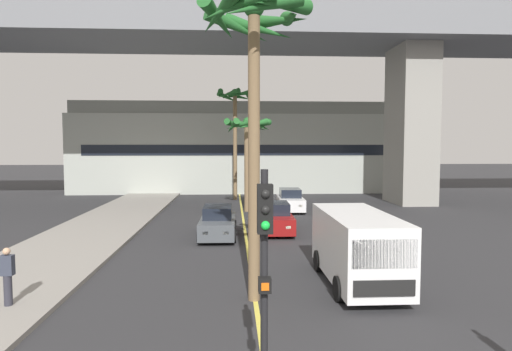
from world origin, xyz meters
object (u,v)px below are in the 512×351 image
at_px(palm_tree_near_median, 254,45).
at_px(pedestrian_mid_block, 7,275).
at_px(traffic_light_median_near, 265,264).
at_px(palm_tree_mid_median, 248,134).
at_px(car_queue_third, 275,218).
at_px(palm_tree_far_median, 235,109).
at_px(car_queue_front, 290,201).
at_px(car_queue_second, 218,223).
at_px(delivery_van, 357,246).

xyz_separation_m(palm_tree_near_median, pedestrian_mid_block, (-6.86, -0.45, -6.44)).
bearing_deg(traffic_light_median_near, palm_tree_mid_median, 88.58).
relative_size(car_queue_third, palm_tree_far_median, 0.44).
distance_m(car_queue_third, traffic_light_median_near, 16.30).
bearing_deg(traffic_light_median_near, palm_tree_near_median, 88.62).
height_order(car_queue_third, palm_tree_near_median, palm_tree_near_median).
bearing_deg(palm_tree_far_median, traffic_light_median_near, -89.47).
bearing_deg(car_queue_front, pedestrian_mid_block, -119.65).
height_order(palm_tree_far_median, pedestrian_mid_block, palm_tree_far_median).
relative_size(car_queue_second, palm_tree_far_median, 0.44).
distance_m(car_queue_second, palm_tree_near_median, 11.29).
bearing_deg(car_queue_third, delivery_van, -78.49).
relative_size(car_queue_second, pedestrian_mid_block, 2.55).
xyz_separation_m(car_queue_second, palm_tree_mid_median, (1.81, 8.53, 4.65)).
xyz_separation_m(car_queue_front, car_queue_third, (-1.80, -7.47, 0.00)).
distance_m(palm_tree_mid_median, pedestrian_mid_block, 19.86).
bearing_deg(traffic_light_median_near, car_queue_front, 81.36).
height_order(car_queue_front, car_queue_third, same).
xyz_separation_m(car_queue_front, traffic_light_median_near, (-3.58, -23.54, 1.99)).
height_order(car_queue_second, car_queue_third, same).
height_order(palm_tree_mid_median, pedestrian_mid_block, palm_tree_mid_median).
distance_m(palm_tree_near_median, pedestrian_mid_block, 9.42).
relative_size(palm_tree_mid_median, palm_tree_far_median, 0.70).
distance_m(car_queue_front, car_queue_third, 7.68).
height_order(car_queue_second, traffic_light_median_near, traffic_light_median_near).
bearing_deg(delivery_van, pedestrian_mid_block, -170.46).
bearing_deg(car_queue_second, palm_tree_far_median, 86.44).
xyz_separation_m(palm_tree_far_median, pedestrian_mid_block, (-6.44, -24.73, -6.69)).
distance_m(car_queue_second, car_queue_third, 3.24).
bearing_deg(palm_tree_far_median, delivery_van, -80.45).
distance_m(delivery_van, palm_tree_near_median, 7.16).
distance_m(car_queue_third, palm_tree_near_median, 12.29).
distance_m(car_queue_third, palm_tree_mid_median, 8.76).
bearing_deg(traffic_light_median_near, car_queue_second, 94.74).
bearing_deg(car_queue_second, traffic_light_median_near, -85.26).
bearing_deg(palm_tree_mid_median, car_queue_third, -80.73).
xyz_separation_m(car_queue_third, palm_tree_mid_median, (-1.20, 7.33, 4.65)).
bearing_deg(delivery_van, palm_tree_far_median, 99.55).
relative_size(palm_tree_mid_median, pedestrian_mid_block, 4.04).
height_order(car_queue_second, palm_tree_mid_median, palm_tree_mid_median).
bearing_deg(car_queue_third, palm_tree_near_median, -99.15).
bearing_deg(pedestrian_mid_block, traffic_light_median_near, -39.10).
xyz_separation_m(car_queue_third, pedestrian_mid_block, (-8.50, -10.61, 0.28)).
relative_size(delivery_van, traffic_light_median_near, 1.25).
bearing_deg(palm_tree_near_median, car_queue_front, 78.98).
height_order(car_queue_second, palm_tree_near_median, palm_tree_near_median).
xyz_separation_m(car_queue_third, palm_tree_near_median, (-1.64, -10.16, 6.72)).
height_order(car_queue_front, pedestrian_mid_block, pedestrian_mid_block).
bearing_deg(car_queue_front, car_queue_third, -103.52).
bearing_deg(car_queue_second, pedestrian_mid_block, -120.22).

